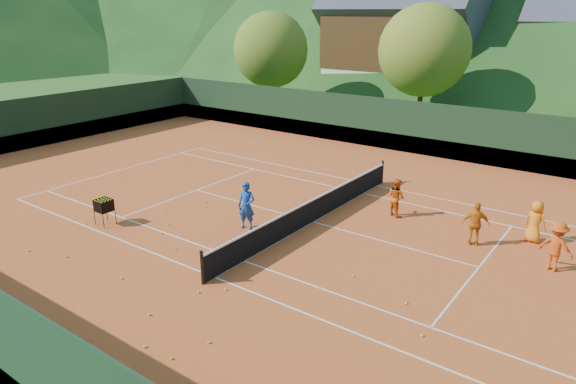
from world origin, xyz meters
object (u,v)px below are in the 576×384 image
Objects in this scene: student_c at (535,222)px; tennis_net at (313,210)px; chalet_left at (404,36)px; ball_hopper at (104,206)px; coach at (246,206)px; student_b at (476,224)px; student_a at (396,197)px; student_d at (556,246)px.

student_c reaches higher than tennis_net.
ball_hopper is at bearing -84.02° from chalet_left.
coach reaches higher than student_b.
tennis_net is at bearing -71.57° from chalet_left.
student_c is 15.84m from ball_hopper.
student_b is 0.11× the size of chalet_left.
chalet_left reaches higher than coach.
student_c is (5.03, 0.58, -0.00)m from student_a.
student_a is 1.53× the size of ball_hopper.
student_c is (1.62, 1.52, -0.03)m from student_b.
chalet_left is (-10.00, 30.00, 5.13)m from tennis_net.
student_d is 8.41m from tennis_net.
tennis_net is (1.67, 1.98, -0.41)m from coach.
student_d reaches higher than student_a.
coach is at bearing 26.72° from student_d.
student_d is at bearing -57.53° from chalet_left.
tennis_net is at bearing -6.18° from student_b.
tennis_net is (-2.30, -2.53, -0.27)m from student_a.
student_b reaches higher than student_c.
student_a is at bearing -3.35° from student_d.
chalet_left is at bearing -38.79° from student_c.
coach is at bearing 4.07° from student_b.
chalet_left is at bearing -82.87° from student_b.
student_b is at bearing 28.27° from ball_hopper.
student_b reaches higher than tennis_net.
student_a is 0.94× the size of student_d.
student_d is at bearing -167.86° from student_a.
student_d is (0.99, -1.90, 0.05)m from student_c.
student_a is 11.39m from ball_hopper.
chalet_left is at bearing -48.56° from student_d.
student_c is at bearing -148.93° from student_a.
student_d is 1.63× the size of ball_hopper.
student_c reaches higher than ball_hopper.
student_c is at bearing 23.02° from tennis_net.
student_d reaches higher than student_c.
coach is 5.50m from ball_hopper.
coach is 1.11× the size of student_d.
student_d is 0.14× the size of tennis_net.
coach is 10.49m from student_d.
ball_hopper is at bearing -166.39° from coach.
student_a reaches higher than student_c.
student_b is at bearing -170.82° from student_a.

